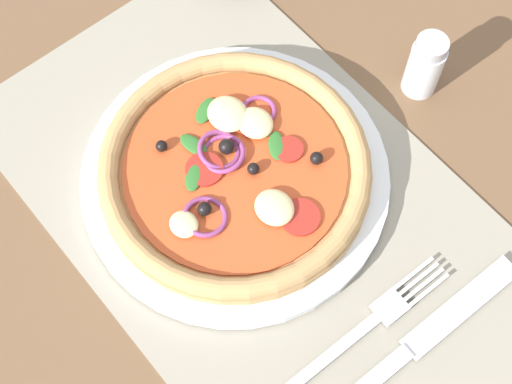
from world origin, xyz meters
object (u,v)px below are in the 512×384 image
object	(u,v)px
pizza	(235,168)
knife	(425,337)
fork	(368,325)
pepper_shaker	(425,66)
plate	(236,177)

from	to	relation	value
pizza	knife	bearing A→B (deg)	7.08
pizza	fork	distance (cm)	16.92
pepper_shaker	plate	bearing A→B (deg)	-99.56
fork	pepper_shaker	xyz separation A→B (cm)	(-13.53, 19.52, 2.63)
fork	knife	size ratio (longest dim) A/B	0.90
fork	pepper_shaker	distance (cm)	23.90
pizza	plate	bearing A→B (deg)	-50.46
plate	pepper_shaker	distance (cm)	19.72
pepper_shaker	knife	bearing A→B (deg)	-44.36
plate	pizza	xyz separation A→B (cm)	(-0.02, 0.03, 1.64)
plate	fork	size ratio (longest dim) A/B	1.48
plate	pizza	distance (cm)	1.64
fork	pepper_shaker	world-z (taller)	pepper_shaker
pizza	pepper_shaker	distance (cm)	19.57
plate	knife	distance (cm)	20.55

